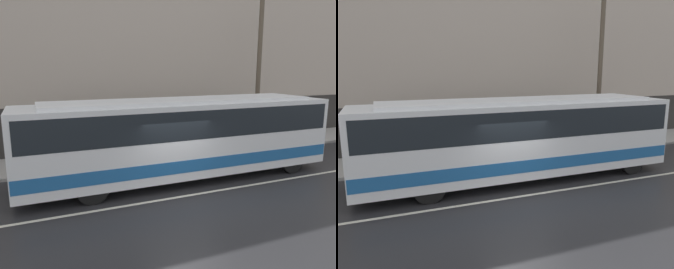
# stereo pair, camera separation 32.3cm
# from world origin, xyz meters

# --- Properties ---
(ground_plane) EXTENTS (60.00, 60.00, 0.00)m
(ground_plane) POSITION_xyz_m (0.00, 0.00, 0.00)
(ground_plane) COLOR #262628
(sidewalk) EXTENTS (60.00, 3.17, 0.13)m
(sidewalk) POSITION_xyz_m (0.00, 5.59, 0.06)
(sidewalk) COLOR #A09E99
(sidewalk) RESTS_ON ground_plane
(building_facade) EXTENTS (60.00, 0.35, 9.93)m
(building_facade) POSITION_xyz_m (0.00, 7.31, 4.79)
(building_facade) COLOR #B7A899
(building_facade) RESTS_ON ground_plane
(lane_stripe) EXTENTS (54.00, 0.14, 0.01)m
(lane_stripe) POSITION_xyz_m (0.00, 0.00, 0.00)
(lane_stripe) COLOR beige
(lane_stripe) RESTS_ON ground_plane
(transit_bus) EXTENTS (12.26, 2.59, 3.15)m
(transit_bus) POSITION_xyz_m (0.84, 1.72, 1.78)
(transit_bus) COLOR white
(transit_bus) RESTS_ON ground_plane
(utility_pole_near) EXTENTS (0.24, 0.24, 8.96)m
(utility_pole_near) POSITION_xyz_m (6.72, 4.80, 4.61)
(utility_pole_near) COLOR brown
(utility_pole_near) RESTS_ON sidewalk
(pedestrian_waiting) EXTENTS (0.36, 0.36, 1.68)m
(pedestrian_waiting) POSITION_xyz_m (-2.48, 6.31, 0.91)
(pedestrian_waiting) COLOR navy
(pedestrian_waiting) RESTS_ON sidewalk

